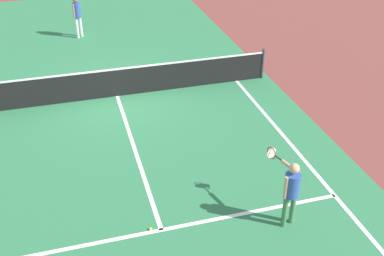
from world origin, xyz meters
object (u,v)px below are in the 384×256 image
net (116,82)px  player_near (291,187)px  tennis_ball_mid_court (151,229)px  player_far (77,12)px

net → player_near: player_near is taller
tennis_ball_mid_court → net: bearing=88.0°
net → tennis_ball_mid_court: bearing=-92.0°
net → tennis_ball_mid_court: size_ratio=154.02×
player_near → tennis_ball_mid_court: player_near is taller
net → tennis_ball_mid_court: (-0.22, -6.34, -0.46)m
net → player_far: 5.92m
player_near → player_far: size_ratio=0.91×
net → player_far: player_far is taller
player_near → tennis_ball_mid_court: 3.05m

